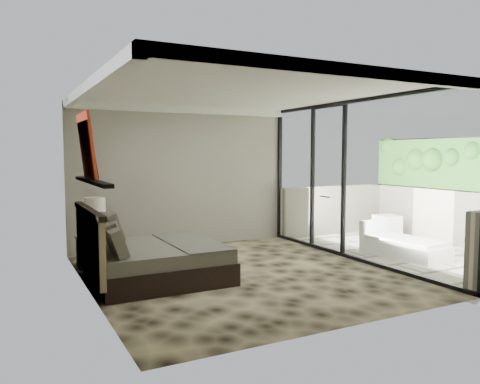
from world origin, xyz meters
name	(u,v)px	position (x,y,z in m)	size (l,w,h in m)	color
floor	(241,274)	(0.00, 0.00, 0.00)	(5.00, 5.00, 0.00)	black
ceiling	(241,92)	(0.00, 0.00, 2.79)	(4.50, 5.00, 0.02)	silver
back_wall	(184,177)	(0.00, 2.49, 1.40)	(4.50, 0.02, 2.80)	gray
left_wall	(89,189)	(-2.24, 0.00, 1.40)	(0.02, 5.00, 2.80)	gray
glass_wall	(355,180)	(2.25, 0.00, 1.40)	(0.08, 5.00, 2.80)	white
terrace_slab	(414,254)	(3.75, 0.00, -0.06)	(3.00, 5.00, 0.12)	#BAB49F
parapet_far	(463,218)	(5.10, 0.00, 0.55)	(0.30, 5.00, 1.10)	beige
foliage_hedge	(465,164)	(5.10, 0.00, 1.65)	(0.36, 4.60, 1.10)	#337725
picture_ledge	(92,181)	(-2.18, 0.10, 1.50)	(0.12, 2.20, 0.05)	black
bed	(150,259)	(-1.35, 0.31, 0.32)	(1.94, 1.88, 1.07)	black
nightstand	(93,252)	(-1.95, 1.55, 0.25)	(0.50, 0.50, 0.50)	black
table_lamp	(95,211)	(-1.90, 1.56, 0.92)	(0.34, 0.34, 0.63)	black
abstract_canvas	(87,146)	(-2.19, 0.36, 1.97)	(0.04, 0.90, 0.90)	red
framed_print	(91,157)	(-2.14, 0.35, 1.82)	(0.03, 0.50, 0.60)	black
ottoman	(387,226)	(4.42, 1.40, 0.24)	(0.48, 0.48, 0.48)	white
lounger	(402,246)	(3.23, -0.20, 0.18)	(0.90, 1.57, 0.59)	white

